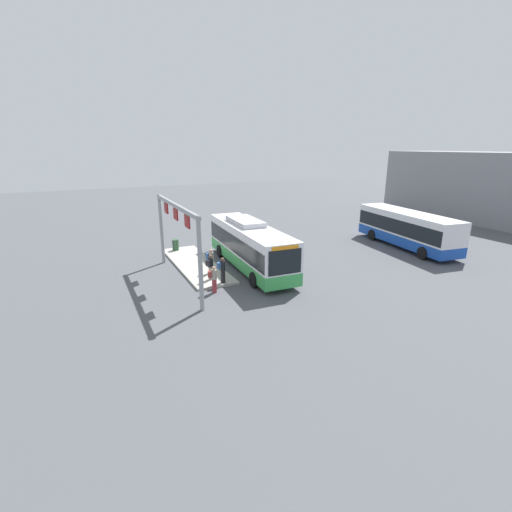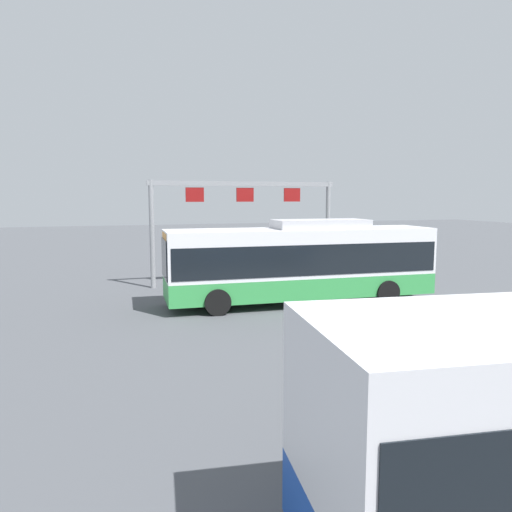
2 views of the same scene
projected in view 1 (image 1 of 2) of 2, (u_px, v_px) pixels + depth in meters
name	position (u px, v px, depth m)	size (l,w,h in m)	color
ground_plane	(250.00, 267.00, 26.73)	(120.00, 120.00, 0.00)	#4C4F54
platform_curb	(195.00, 264.00, 27.17)	(10.00, 2.80, 0.16)	#B2ADA3
bus_main	(250.00, 244.00, 26.21)	(11.24, 3.17, 3.46)	green
bus_background_left	(407.00, 227.00, 31.64)	(10.72, 3.85, 3.10)	#1947AD
person_boarding	(222.00, 269.00, 23.07)	(0.36, 0.54, 1.67)	black
person_waiting_near	(210.00, 266.00, 23.65)	(0.55, 0.60, 1.67)	gray
person_waiting_mid	(214.00, 279.00, 21.92)	(0.38, 0.56, 1.67)	maroon
person_waiting_far	(211.00, 260.00, 24.93)	(0.52, 0.60, 1.67)	#476B4C
platform_sign_gantry	(176.00, 226.00, 22.74)	(9.77, 0.24, 5.20)	gray
trash_bin	(175.00, 245.00, 30.49)	(0.52, 0.52, 0.90)	#2D5133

